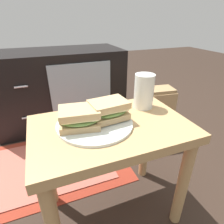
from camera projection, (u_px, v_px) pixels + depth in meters
ground_plane at (111, 209)px, 0.87m from camera, size 8.00×8.00×0.00m
side_table at (111, 145)px, 0.71m from camera, size 0.56×0.36×0.46m
tv_cabinet at (61, 88)px, 1.51m from camera, size 0.96×0.46×0.58m
area_rug at (33, 168)px, 1.10m from camera, size 1.08×0.61×0.01m
plate at (95, 124)px, 0.66m from camera, size 0.27×0.27×0.01m
sandwich_front at (79, 118)px, 0.62m from camera, size 0.16×0.13×0.07m
sandwich_back at (109, 110)px, 0.66m from camera, size 0.15×0.12×0.07m
beer_glass at (144, 92)px, 0.76m from camera, size 0.08×0.08×0.14m
paper_bag at (154, 116)px, 1.28m from camera, size 0.24×0.16×0.39m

